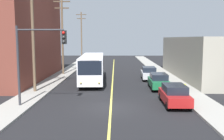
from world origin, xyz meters
The scene contains 15 objects.
ground_plane centered at (0.00, 0.00, 0.00)m, with size 120.00×120.00×0.00m, color black.
sidewalk_left centered at (-7.25, 10.00, 0.07)m, with size 2.50×90.00×0.15m, color gray.
sidewalk_right centered at (7.25, 10.00, 0.07)m, with size 2.50×90.00×0.15m, color gray.
lane_stripe_center centered at (0.00, 15.00, 0.01)m, with size 0.16×60.00×0.01m, color #D8CC4C.
building_left_brick centered at (-13.49, 13.12, 5.99)m, with size 10.00×18.73×11.98m.
building_right_warehouse centered at (14.49, 14.90, 2.70)m, with size 12.00×19.95×5.40m.
city_bus centered at (-2.42, 11.75, 1.82)m, with size 3.07×12.24×3.20m.
parked_car_red centered at (4.98, 0.74, 0.84)m, with size 1.85×4.42×1.62m.
parked_car_green centered at (4.83, 7.23, 0.84)m, with size 1.89×4.43×1.62m.
parked_car_silver centered at (4.61, 13.35, 0.84)m, with size 1.97×4.47×1.62m.
utility_pole_near centered at (-7.43, 5.23, 6.26)m, with size 2.40×0.28×11.17m.
utility_pole_mid centered at (-7.18, 17.52, 6.07)m, with size 2.40×0.28×10.80m.
utility_pole_far centered at (-7.57, 40.99, 6.25)m, with size 2.40×0.28×11.16m.
traffic_signal_left_corner centered at (-5.41, -0.01, 4.30)m, with size 3.75×0.48×6.00m.
fire_hydrant centered at (6.85, 4.70, 0.58)m, with size 0.44×0.26×0.84m.
Camera 1 is at (0.35, -18.98, 5.20)m, focal length 41.06 mm.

